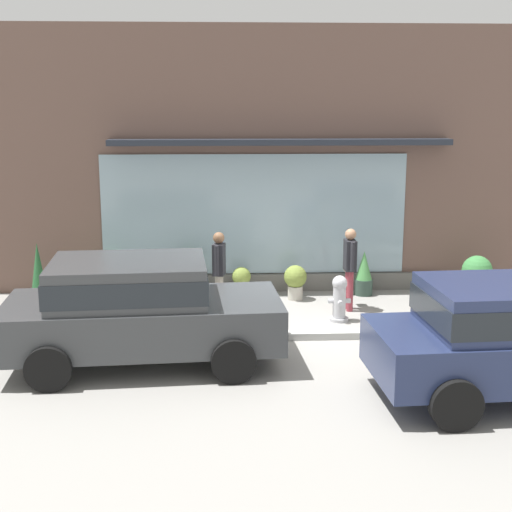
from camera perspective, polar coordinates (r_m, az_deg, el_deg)
ground_plane at (r=12.33m, az=2.95°, el=-6.29°), size 60.00×60.00×0.00m
curb_strip at (r=12.13m, az=3.05°, el=-6.32°), size 14.00×0.24×0.12m
storefront at (r=14.93m, az=1.80°, el=7.40°), size 14.00×0.81×5.44m
fire_hydrant at (r=13.05m, az=6.66°, el=-3.33°), size 0.41×0.38×0.85m
pedestrian_with_handbag at (r=13.67m, az=7.47°, el=-0.56°), size 0.21×0.67×1.58m
pedestrian_passerby at (r=13.19m, az=-2.96°, el=-0.94°), size 0.25×0.45×1.58m
parked_car_dark_gray at (r=10.88m, az=-9.42°, el=-3.94°), size 4.23×2.24×1.61m
potted_plant_window_left at (r=14.48m, az=-12.18°, el=-1.84°), size 0.57×0.57×0.85m
potted_plant_doorstep at (r=14.61m, az=-5.28°, el=-1.41°), size 0.57×0.57×0.88m
potted_plant_corner_tall at (r=14.73m, az=-16.94°, el=-1.39°), size 0.34×0.34×1.21m
potted_plant_window_center at (r=14.88m, az=8.58°, el=-1.44°), size 0.37×0.37×0.92m
potted_plant_near_hydrant at (r=14.40m, az=3.15°, el=-1.91°), size 0.46×0.46×0.70m
potted_plant_low_front at (r=15.07m, az=17.18°, el=-1.41°), size 0.60×0.60×0.89m
potted_plant_trailing_edge at (r=14.62m, az=-1.16°, el=-2.02°), size 0.39×0.39×0.61m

